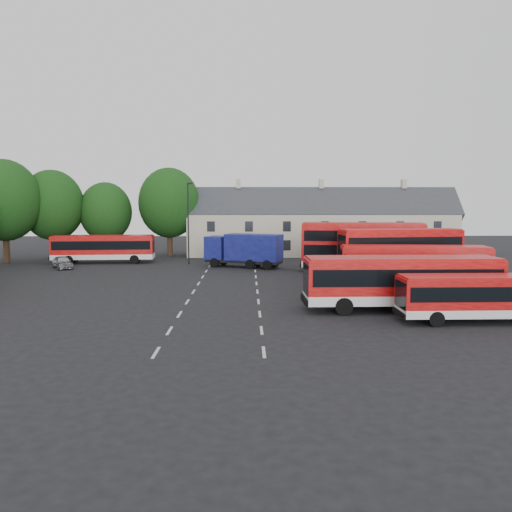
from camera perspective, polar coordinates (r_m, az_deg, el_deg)
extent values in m
plane|color=black|center=(37.40, -7.49, -4.62)|extent=(140.00, 140.00, 0.00)
cube|color=beige|center=(23.93, -11.37, -10.76)|extent=(0.15, 1.80, 0.01)
cube|color=beige|center=(27.72, -9.86, -8.40)|extent=(0.15, 1.80, 0.01)
cube|color=beige|center=(31.57, -8.74, -6.61)|extent=(0.15, 1.80, 0.01)
cube|color=beige|center=(35.45, -7.86, -5.20)|extent=(0.15, 1.80, 0.01)
cube|color=beige|center=(39.36, -7.16, -4.07)|extent=(0.15, 1.80, 0.01)
cube|color=beige|center=(43.28, -6.59, -3.15)|extent=(0.15, 1.80, 0.01)
cube|color=beige|center=(47.22, -6.11, -2.38)|extent=(0.15, 1.80, 0.01)
cube|color=beige|center=(51.16, -5.71, -1.73)|extent=(0.15, 1.80, 0.01)
cube|color=beige|center=(55.12, -5.36, -1.17)|extent=(0.15, 1.80, 0.01)
cube|color=beige|center=(23.55, 0.91, -10.91)|extent=(0.15, 1.80, 0.01)
cube|color=beige|center=(27.40, 0.64, -8.48)|extent=(0.15, 1.80, 0.01)
cube|color=beige|center=(31.29, 0.44, -6.65)|extent=(0.15, 1.80, 0.01)
cube|color=beige|center=(35.20, 0.28, -5.22)|extent=(0.15, 1.80, 0.01)
cube|color=beige|center=(39.13, 0.16, -4.08)|extent=(0.15, 1.80, 0.01)
cube|color=beige|center=(43.08, 0.06, -3.15)|extent=(0.15, 1.80, 0.01)
cube|color=beige|center=(47.03, -0.03, -2.38)|extent=(0.15, 1.80, 0.01)
cube|color=beige|center=(50.99, -0.10, -1.72)|extent=(0.15, 1.80, 0.01)
cube|color=beige|center=(54.96, -0.16, -1.16)|extent=(0.15, 1.80, 0.01)
cylinder|color=black|center=(65.16, -26.64, 1.25)|extent=(0.70, 0.70, 4.38)
ellipsoid|color=#103B10|center=(64.99, -26.85, 5.71)|extent=(8.25, 8.25, 9.49)
cylinder|color=black|center=(67.24, -22.09, 1.43)|extent=(0.70, 0.70, 4.02)
ellipsoid|color=#103B10|center=(67.07, -22.25, 5.41)|extent=(7.59, 7.59, 8.73)
cylinder|color=black|center=(67.25, -16.69, 1.39)|extent=(0.70, 0.70, 3.50)
ellipsoid|color=#103B10|center=(67.07, -16.80, 4.85)|extent=(6.60, 6.60, 7.59)
cylinder|color=black|center=(66.49, -9.81, 1.81)|extent=(0.70, 0.70, 4.20)
ellipsoid|color=#103B10|center=(66.32, -9.89, 6.01)|extent=(7.92, 7.92, 9.11)
cube|color=beige|center=(67.36, 7.39, 2.45)|extent=(35.00, 7.00, 5.50)
cube|color=#2D3035|center=(67.24, 7.42, 4.79)|extent=(35.70, 7.13, 7.13)
cube|color=beige|center=(66.59, -2.04, 8.24)|extent=(0.60, 0.90, 1.20)
cube|color=beige|center=(67.28, 7.47, 8.17)|extent=(0.60, 0.90, 1.20)
cube|color=beige|center=(69.73, 16.53, 7.90)|extent=(0.60, 0.90, 1.20)
cube|color=silver|center=(31.89, 24.50, -5.71)|extent=(9.76, 2.37, 0.49)
cube|color=#AF0B0A|center=(31.70, 24.59, -3.75)|extent=(9.76, 2.37, 1.72)
cube|color=black|center=(31.69, 24.59, -3.67)|extent=(9.38, 2.41, 0.84)
cube|color=#AF0B0A|center=(31.57, 24.66, -2.12)|extent=(9.57, 2.27, 0.11)
cylinder|color=black|center=(29.79, 19.93, -6.80)|extent=(0.89, 0.26, 0.88)
cube|color=silver|center=(33.46, 16.21, -4.56)|extent=(12.35, 3.00, 0.62)
cube|color=#AF0B0A|center=(33.24, 16.28, -2.18)|extent=(12.35, 3.00, 2.18)
cube|color=black|center=(33.23, 16.29, -2.09)|extent=(11.86, 3.06, 1.06)
cube|color=#AF0B0A|center=(33.10, 16.34, -0.22)|extent=(12.10, 2.88, 0.13)
cylinder|color=black|center=(31.30, 10.02, -5.70)|extent=(1.12, 0.33, 1.12)
cylinder|color=black|center=(36.07, 21.55, -4.48)|extent=(1.12, 0.33, 1.12)
cube|color=silver|center=(37.01, 17.61, -3.77)|extent=(10.92, 3.20, 0.54)
cube|color=#AF0B0A|center=(36.83, 17.67, -1.89)|extent=(10.92, 3.20, 1.91)
cube|color=black|center=(36.82, 17.67, -1.82)|extent=(10.49, 3.23, 0.93)
cube|color=#AF0B0A|center=(36.71, 17.72, -0.34)|extent=(10.70, 3.09, 0.12)
cylinder|color=black|center=(35.27, 12.60, -4.55)|extent=(1.00, 0.34, 0.98)
cylinder|color=black|center=(39.09, 22.10, -3.82)|extent=(1.00, 0.34, 0.98)
cube|color=silver|center=(40.61, 17.26, -2.99)|extent=(10.16, 3.07, 0.50)
cube|color=#AF0B0A|center=(40.45, 17.31, -1.40)|extent=(10.16, 3.07, 1.77)
cube|color=black|center=(40.45, 17.31, -1.33)|extent=(9.76, 3.10, 0.86)
cube|color=#AF0B0A|center=(40.35, 17.35, -0.08)|extent=(9.95, 2.97, 0.11)
cylinder|color=black|center=(39.02, 13.02, -3.60)|extent=(0.93, 0.33, 0.91)
cylinder|color=black|center=(42.48, 21.13, -3.08)|extent=(0.93, 0.33, 0.91)
cube|color=silver|center=(43.67, 17.55, -2.20)|extent=(12.21, 4.03, 0.60)
cube|color=#AF0B0A|center=(43.50, 17.60, -0.42)|extent=(12.21, 4.03, 2.12)
cube|color=black|center=(43.49, 17.61, -0.35)|extent=(11.74, 4.05, 1.03)
cube|color=#AF0B0A|center=(43.39, 17.65, 1.04)|extent=(11.96, 3.90, 0.13)
cylinder|color=black|center=(41.86, 12.74, -2.82)|extent=(1.12, 0.42, 1.09)
cylinder|color=black|center=(45.84, 21.91, -2.35)|extent=(1.12, 0.42, 1.09)
cube|color=silver|center=(47.71, 16.06, -1.55)|extent=(11.36, 3.97, 0.56)
cube|color=#AF0B0A|center=(47.50, 16.13, 0.81)|extent=(11.36, 3.97, 3.39)
cube|color=black|center=(47.56, 16.10, 0.02)|extent=(10.93, 3.97, 0.96)
cube|color=#AF0B0A|center=(47.38, 16.19, 2.91)|extent=(11.13, 3.84, 0.12)
cylinder|color=black|center=(45.33, 12.55, -2.20)|extent=(1.04, 0.41, 1.01)
cylinder|color=black|center=(50.32, 19.20, -1.59)|extent=(1.04, 0.41, 1.01)
cube|color=black|center=(47.45, 16.15, 1.60)|extent=(10.93, 3.97, 0.96)
cube|color=silver|center=(51.45, 11.96, -0.83)|extent=(12.34, 4.16, 0.60)
cube|color=#AF0B0A|center=(51.25, 12.02, 1.55)|extent=(12.34, 4.16, 3.68)
cube|color=black|center=(51.30, 12.00, 0.75)|extent=(11.86, 4.17, 1.04)
cube|color=#AF0B0A|center=(51.14, 12.06, 3.67)|extent=(12.08, 4.02, 0.13)
cylinder|color=black|center=(49.99, 7.69, -1.30)|extent=(1.13, 0.44, 1.10)
cylinder|color=black|center=(53.26, 15.96, -1.03)|extent=(1.13, 0.44, 1.10)
cube|color=black|center=(51.20, 12.03, 2.34)|extent=(11.86, 4.17, 1.04)
cube|color=silver|center=(60.37, -16.99, -0.02)|extent=(11.56, 3.38, 0.57)
cube|color=#AF0B0A|center=(60.25, -17.03, 1.21)|extent=(11.56, 3.38, 2.02)
cube|color=black|center=(60.25, -17.03, 1.26)|extent=(11.11, 3.41, 0.99)
cube|color=#AF0B0A|center=(60.17, -17.06, 2.22)|extent=(11.33, 3.26, 0.12)
cylinder|color=black|center=(60.14, -20.62, -0.44)|extent=(1.05, 0.36, 1.04)
cylinder|color=black|center=(60.89, -13.39, -0.14)|extent=(1.05, 0.36, 1.04)
cube|color=black|center=(53.92, -1.44, -0.59)|extent=(8.48, 5.06, 0.31)
cube|color=navy|center=(55.01, -4.44, 0.98)|extent=(2.86, 3.16, 2.48)
cube|color=black|center=(55.40, -5.36, 1.39)|extent=(0.90, 2.08, 1.24)
cube|color=navy|center=(53.34, -0.26, 1.01)|extent=(6.42, 4.55, 2.79)
cylinder|color=black|center=(54.03, -4.75, -0.76)|extent=(1.07, 0.65, 1.03)
cylinder|color=black|center=(53.95, 2.11, -0.76)|extent=(1.07, 0.65, 1.03)
imported|color=#A5A8AD|center=(56.84, -21.26, -0.67)|extent=(3.40, 4.12, 1.32)
cylinder|color=black|center=(57.06, -7.75, 3.64)|extent=(0.16, 0.16, 9.12)
cube|color=black|center=(56.97, -7.56, 8.22)|extent=(0.59, 0.35, 0.16)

